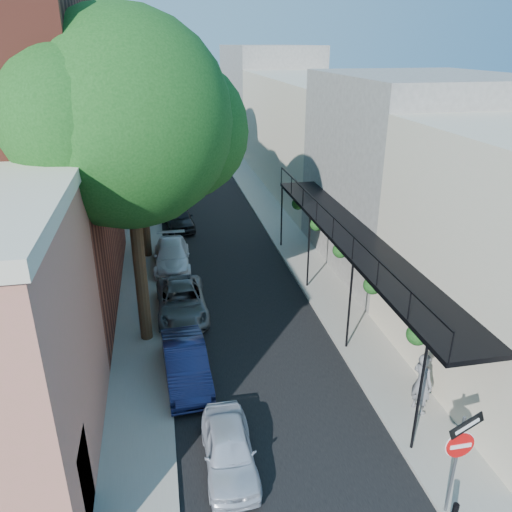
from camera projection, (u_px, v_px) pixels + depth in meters
name	position (u px, v px, depth m)	size (l,w,h in m)	color
road_surface	(200.00, 191.00, 37.39)	(6.00, 64.00, 0.01)	black
sidewalk_left	(146.00, 193.00, 36.66)	(2.00, 64.00, 0.12)	gray
sidewalk_right	(253.00, 187.00, 38.07)	(2.00, 64.00, 0.12)	gray
buildings_left	(57.00, 130.00, 32.69)	(10.10, 59.10, 12.00)	#BF7062
buildings_right	(320.00, 128.00, 36.76)	(9.80, 55.00, 10.00)	beige
sign_post	(459.00, 449.00, 10.96)	(0.89, 0.17, 2.99)	#595B60
oak_near	(140.00, 124.00, 15.88)	(7.48, 6.80, 11.42)	#352415
oak_mid	(144.00, 116.00, 23.39)	(6.60, 6.00, 10.20)	#352415
oak_far	(145.00, 77.00, 31.07)	(7.70, 7.00, 11.90)	#352415
parked_car_a	(229.00, 449.00, 12.93)	(1.31, 3.26, 1.11)	silver
parked_car_b	(186.00, 363.00, 16.24)	(1.35, 3.87, 1.28)	#161C47
parked_car_c	(182.00, 301.00, 20.21)	(1.96, 4.26, 1.18)	slate
parked_car_d	(172.00, 256.00, 24.49)	(1.72, 4.23, 1.23)	white
parked_car_e	(179.00, 217.00, 29.75)	(1.55, 3.86, 1.32)	black
parked_car_f	(171.00, 191.00, 34.91)	(1.38, 3.96, 1.30)	gray
pedestrian	(422.00, 383.00, 14.56)	(0.72, 0.47, 1.98)	slate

